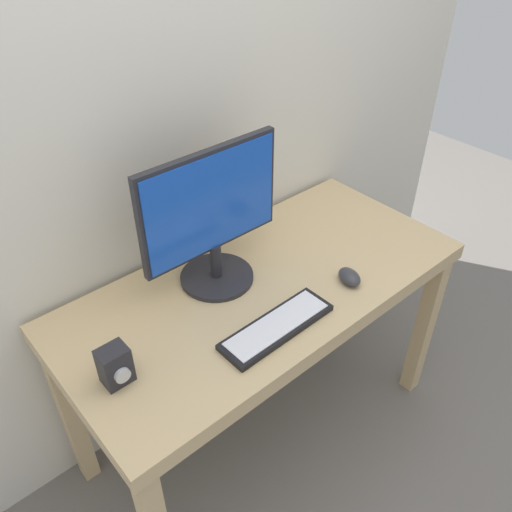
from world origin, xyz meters
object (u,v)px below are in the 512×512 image
(keyboard_primary, at_px, (277,326))
(mouse, at_px, (349,277))
(desk, at_px, (263,303))
(monitor, at_px, (212,217))
(audio_controller, at_px, (115,366))

(keyboard_primary, height_order, mouse, mouse)
(desk, xyz_separation_m, keyboard_primary, (-0.11, -0.18, 0.10))
(monitor, bearing_deg, desk, -49.07)
(desk, height_order, mouse, mouse)
(desk, distance_m, mouse, 0.30)
(desk, relative_size, monitor, 2.79)
(keyboard_primary, height_order, audio_controller, audio_controller)
(monitor, height_order, mouse, monitor)
(mouse, height_order, audio_controller, audio_controller)
(desk, height_order, monitor, monitor)
(desk, relative_size, audio_controller, 12.01)
(mouse, bearing_deg, monitor, 151.49)
(mouse, bearing_deg, audio_controller, -174.40)
(audio_controller, bearing_deg, desk, 5.05)
(monitor, bearing_deg, audio_controller, -159.59)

